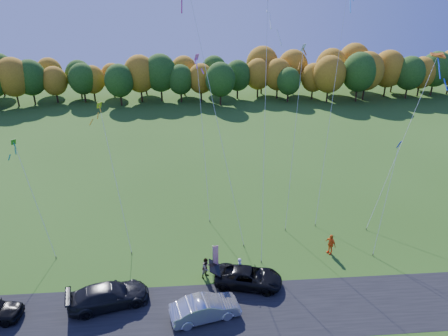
{
  "coord_description": "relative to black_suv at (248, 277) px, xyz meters",
  "views": [
    {
      "loc": [
        -2.46,
        -26.19,
        21.65
      ],
      "look_at": [
        0.0,
        6.0,
        7.0
      ],
      "focal_mm": 32.0,
      "sensor_mm": 36.0,
      "label": 1
    }
  ],
  "objects": [
    {
      "name": "black_suv",
      "position": [
        0.0,
        0.0,
        0.0
      ],
      "size": [
        5.74,
        3.59,
        1.48
      ],
      "primitive_type": "imported",
      "rotation": [
        0.0,
        0.0,
        1.34
      ],
      "color": "black",
      "rests_on": "ground"
    },
    {
      "name": "person_east",
      "position": [
        7.79,
        3.6,
        0.22
      ],
      "size": [
        0.96,
        1.2,
        1.91
      ],
      "primitive_type": "imported",
      "rotation": [
        0.0,
        0.0,
        -1.06
      ],
      "color": "orange",
      "rests_on": "ground"
    },
    {
      "name": "kite_diamond_blue_low",
      "position": [
        12.6,
        4.45,
        3.99
      ],
      "size": [
        2.69,
        3.55,
        9.88
      ],
      "color": "#4C3F33",
      "rests_on": "ground"
    },
    {
      "name": "kite_diamond_green",
      "position": [
        -18.11,
        7.03,
        3.98
      ],
      "size": [
        3.99,
        5.15,
        9.76
      ],
      "color": "#4C3F33",
      "rests_on": "ground"
    },
    {
      "name": "kite_diamond_pink",
      "position": [
        -3.04,
        13.63,
        6.98
      ],
      "size": [
        1.39,
        8.59,
        15.71
      ],
      "color": "#4C3F33",
      "rests_on": "ground"
    },
    {
      "name": "person_tailgate_b",
      "position": [
        -3.28,
        1.23,
        0.15
      ],
      "size": [
        1.09,
        1.09,
        1.78
      ],
      "primitive_type": "imported",
      "rotation": [
        0.0,
        0.0,
        0.8
      ],
      "color": "gray",
      "rests_on": "ground"
    },
    {
      "name": "feather_flag",
      "position": [
        -2.6,
        0.54,
        1.42
      ],
      "size": [
        0.47,
        0.17,
        3.55
      ],
      "color": "#999999",
      "rests_on": "ground"
    },
    {
      "name": "silver_sedan",
      "position": [
        -3.52,
        -3.18,
        0.08
      ],
      "size": [
        5.26,
        2.88,
        1.64
      ],
      "primitive_type": "imported",
      "rotation": [
        0.0,
        0.0,
        1.81
      ],
      "color": "silver",
      "rests_on": "ground"
    },
    {
      "name": "kite_delta_blue",
      "position": [
        -2.17,
        9.57,
        11.57
      ],
      "size": [
        6.26,
        9.79,
        25.5
      ],
      "color": "#4C3F33",
      "rests_on": "ground"
    },
    {
      "name": "kite_diamond_white",
      "position": [
        5.5,
        9.93,
        7.77
      ],
      "size": [
        2.27,
        5.41,
        17.27
      ],
      "color": "#4C3F33",
      "rests_on": "ground"
    },
    {
      "name": "asphalt_strip",
      "position": [
        -1.38,
        -2.74,
        -0.74
      ],
      "size": [
        90.0,
        6.0,
        0.01
      ],
      "primitive_type": "cube",
      "color": "black",
      "rests_on": "ground"
    },
    {
      "name": "person_tailgate_a",
      "position": [
        -0.56,
        1.1,
        0.14
      ],
      "size": [
        0.52,
        0.71,
        1.77
      ],
      "primitive_type": "imported",
      "rotation": [
        0.0,
        0.0,
        1.74
      ],
      "color": "silver",
      "rests_on": "ground"
    },
    {
      "name": "dark_truck_a",
      "position": [
        -10.62,
        -1.37,
        0.11
      ],
      "size": [
        6.28,
        3.76,
        1.71
      ],
      "primitive_type": "imported",
      "rotation": [
        0.0,
        0.0,
        1.82
      ],
      "color": "black",
      "rests_on": "ground"
    },
    {
      "name": "kite_delta_red",
      "position": [
        2.15,
        7.42,
        10.55
      ],
      "size": [
        2.45,
        9.93,
        22.38
      ],
      "color": "#4C3F33",
      "rests_on": "ground"
    },
    {
      "name": "kite_parafoil_rainbow",
      "position": [
        16.58,
        10.56,
        7.12
      ],
      "size": [
        9.47,
        7.67,
        16.04
      ],
      "color": "#4C3F33",
      "rests_on": "ground"
    },
    {
      "name": "tree_line",
      "position": [
        -1.38,
        56.26,
        -0.74
      ],
      "size": [
        116.0,
        12.0,
        10.0
      ],
      "primitive_type": null,
      "color": "#1E4711",
      "rests_on": "ground"
    },
    {
      "name": "ground",
      "position": [
        -1.38,
        1.26,
        -0.74
      ],
      "size": [
        160.0,
        160.0,
        0.0
      ],
      "primitive_type": "plane",
      "color": "#284C14"
    },
    {
      "name": "kite_parafoil_orange",
      "position": [
        10.24,
        13.95,
        10.73
      ],
      "size": [
        6.77,
        12.42,
        23.33
      ],
      "color": "#4C3F33",
      "rests_on": "ground"
    },
    {
      "name": "kite_diamond_yellow",
      "position": [
        -11.25,
        8.43,
        5.2
      ],
      "size": [
        3.38,
        7.74,
        12.25
      ],
      "color": "#4C3F33",
      "rests_on": "ground"
    }
  ]
}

